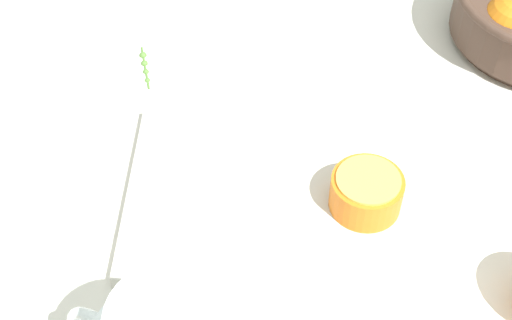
% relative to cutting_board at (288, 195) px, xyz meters
% --- Properties ---
extents(ground_plane, '(1.33, 0.91, 0.03)m').
position_rel_cutting_board_xyz_m(ground_plane, '(-0.02, -0.03, -0.02)').
color(ground_plane, silver).
extents(cutting_board, '(0.38, 0.28, 0.02)m').
position_rel_cutting_board_xyz_m(cutting_board, '(0.00, 0.00, 0.00)').
color(cutting_board, beige).
rests_on(cutting_board, ground_plane).
extents(orange_half_0, '(0.08, 0.08, 0.04)m').
position_rel_cutting_board_xyz_m(orange_half_0, '(0.08, -0.01, 0.03)').
color(orange_half_0, orange).
rests_on(orange_half_0, cutting_board).
extents(herb_sprig_0, '(0.03, 0.08, 0.01)m').
position_rel_cutting_board_xyz_m(herb_sprig_0, '(-0.22, 0.19, -0.01)').
color(herb_sprig_0, '#517D35').
rests_on(herb_sprig_0, ground_plane).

